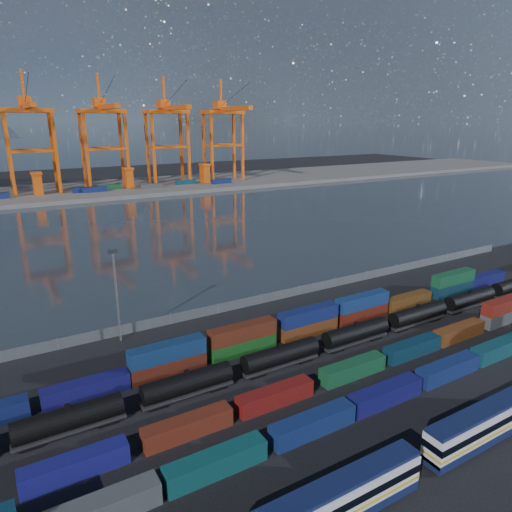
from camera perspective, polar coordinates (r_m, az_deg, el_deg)
ground at (r=76.86m, az=11.71°, el=-12.75°), size 700.00×700.00×0.00m
harbor_water at (r=164.84m, az=-13.36°, el=3.08°), size 700.00×700.00×0.00m
far_quay at (r=265.35m, az=-20.31°, el=7.71°), size 700.00×70.00×2.00m
distant_mountains at (r=1662.50m, az=-28.56°, el=21.02°), size 2470.00×1100.00×520.00m
passenger_train at (r=49.13m, az=8.62°, el=-28.71°), size 74.61×2.79×4.79m
container_row_south at (r=74.02m, az=21.48°, el=-13.37°), size 140.11×2.39×5.10m
container_row_mid at (r=86.08m, az=22.30°, el=-9.29°), size 126.98×2.30×4.91m
container_row_north at (r=86.88m, az=9.77°, el=-7.48°), size 140.92×2.40×5.11m
tanker_string at (r=76.75m, az=7.99°, el=-10.84°), size 121.85×2.87×4.10m
waterfront_fence at (r=96.69m, az=0.60°, el=-5.41°), size 160.12×0.12×2.20m
yard_light_mast at (r=81.45m, az=-17.06°, el=-4.22°), size 1.60×0.40×16.60m
gantry_cranes at (r=255.13m, az=-22.56°, el=15.34°), size 198.29×44.71×60.54m
quay_containers at (r=249.08m, az=-22.22°, el=7.53°), size 172.58×10.99×2.60m
straddle_carriers at (r=254.29m, az=-20.59°, el=8.89°), size 140.00×7.00×11.10m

